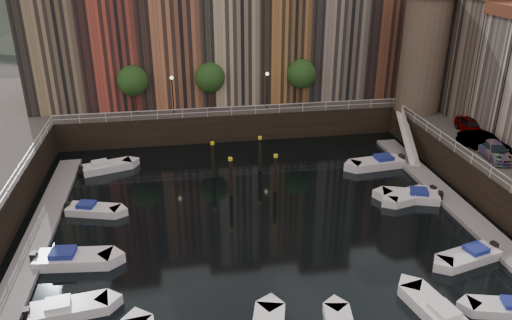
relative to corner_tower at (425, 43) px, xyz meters
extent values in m
plane|color=black|center=(-20.00, -14.50, -10.19)|extent=(200.00, 200.00, 0.00)
cube|color=black|center=(-20.00, 11.50, -8.69)|extent=(80.00, 20.00, 3.00)
cube|color=gray|center=(-36.20, -15.50, -10.02)|extent=(2.00, 28.00, 0.35)
cube|color=gray|center=(-3.80, -15.50, -10.02)|extent=(2.00, 28.00, 0.35)
cube|color=#8A7758|center=(-38.00, 9.00, -0.19)|extent=(6.00, 10.00, 14.00)
cube|color=#A74334|center=(-32.10, 9.00, 0.81)|extent=(5.80, 10.00, 16.00)
cube|color=#B76F4B|center=(-25.95, 9.00, -0.44)|extent=(6.50, 10.00, 13.50)
cube|color=#C5AE8B|center=(-19.60, 9.00, 0.31)|extent=(6.20, 10.00, 15.00)
cube|color=#A7743D|center=(-13.70, 9.00, 0.06)|extent=(5.60, 10.00, 14.50)
cube|color=gray|center=(-7.70, 9.00, 1.06)|extent=(6.40, 10.00, 16.50)
cube|color=brown|center=(-1.50, 9.00, -0.69)|extent=(6.00, 10.00, 13.00)
cube|color=tan|center=(4.45, 9.00, 0.56)|extent=(5.90, 10.00, 15.50)
cube|color=#6D5F52|center=(6.50, -2.50, -1.19)|extent=(9.00, 8.00, 12.00)
cylinder|color=#6B5B4C|center=(0.00, 0.00, -1.19)|extent=(4.60, 4.60, 12.00)
cylinder|color=black|center=(-30.00, 3.70, -5.99)|extent=(0.30, 0.30, 2.40)
sphere|color=#1E4719|center=(-30.00, 3.70, -3.59)|extent=(3.20, 3.20, 3.20)
cylinder|color=black|center=(-22.00, 3.70, -5.99)|extent=(0.30, 0.30, 2.40)
sphere|color=#1E4719|center=(-22.00, 3.70, -3.59)|extent=(3.20, 3.20, 3.20)
cylinder|color=black|center=(-12.00, 3.70, -5.99)|extent=(0.30, 0.30, 2.40)
sphere|color=#1E4719|center=(-12.00, 3.70, -3.59)|extent=(3.20, 3.20, 3.20)
cylinder|color=black|center=(-26.00, 2.70, -5.19)|extent=(0.12, 0.12, 4.00)
sphere|color=#FFD88C|center=(-26.00, 2.70, -3.19)|extent=(0.36, 0.36, 0.36)
cylinder|color=black|center=(-16.00, 2.70, -5.19)|extent=(0.12, 0.12, 4.00)
sphere|color=#FFD88C|center=(-16.00, 2.70, -3.19)|extent=(0.36, 0.36, 0.36)
cube|color=white|center=(-20.00, 1.50, -6.24)|extent=(36.00, 0.08, 0.08)
cube|color=white|center=(-20.00, 1.50, -6.69)|extent=(36.00, 0.06, 0.06)
cube|color=white|center=(-2.00, -15.50, -6.24)|extent=(0.08, 34.00, 0.08)
cube|color=white|center=(-2.00, -15.50, -6.69)|extent=(0.06, 34.00, 0.06)
cube|color=white|center=(-38.00, -15.50, -6.24)|extent=(0.08, 34.00, 0.08)
cube|color=white|center=(-38.00, -15.50, -6.69)|extent=(0.06, 34.00, 0.06)
cube|color=white|center=(-2.90, -4.50, -8.44)|extent=(2.78, 8.26, 2.81)
cube|color=white|center=(-2.90, -4.50, -7.94)|extent=(1.93, 8.32, 3.65)
cylinder|color=black|center=(-21.57, -10.73, -8.69)|extent=(0.32, 0.32, 3.60)
cylinder|color=yellow|center=(-21.57, -10.73, -6.84)|extent=(0.36, 0.36, 0.25)
cylinder|color=black|center=(-22.74, -6.98, -8.69)|extent=(0.32, 0.32, 3.60)
cylinder|color=yellow|center=(-22.74, -6.98, -6.84)|extent=(0.36, 0.36, 0.25)
cylinder|color=black|center=(-17.73, -10.70, -8.69)|extent=(0.32, 0.32, 3.60)
cylinder|color=yellow|center=(-17.73, -10.70, -6.84)|extent=(0.36, 0.36, 0.25)
cylinder|color=black|center=(-18.33, -6.34, -8.69)|extent=(0.32, 0.32, 3.60)
cylinder|color=yellow|center=(-18.33, -6.34, -6.84)|extent=(0.36, 0.36, 0.25)
cube|color=white|center=(-32.55, -23.89, -9.90)|extent=(4.51, 2.22, 0.74)
cube|color=white|center=(-33.13, -23.97, -9.46)|extent=(1.52, 1.35, 0.49)
cube|color=black|center=(-34.79, -24.18, -9.65)|extent=(0.40, 0.53, 0.69)
cube|color=white|center=(-33.10, -18.90, -9.86)|extent=(5.08, 2.40, 0.84)
cube|color=navy|center=(-33.76, -18.83, -9.36)|extent=(1.69, 1.50, 0.56)
cube|color=black|center=(-35.65, -18.63, -9.58)|extent=(0.45, 0.60, 0.78)
cube|color=white|center=(-32.71, -12.09, -9.92)|extent=(4.36, 2.64, 0.70)
cube|color=navy|center=(-33.24, -11.94, -9.50)|extent=(1.56, 1.43, 0.46)
cube|color=black|center=(-34.76, -11.50, -9.68)|extent=(0.44, 0.54, 0.65)
cube|color=white|center=(-32.53, -3.80, -9.89)|extent=(4.80, 3.00, 0.77)
cube|color=white|center=(-33.11, -3.99, -9.43)|extent=(1.73, 1.60, 0.51)
cube|color=black|center=(-34.77, -4.51, -9.63)|extent=(0.49, 0.59, 0.71)
cube|color=white|center=(-7.71, -27.92, -9.93)|extent=(4.10, 2.42, 0.66)
cube|color=white|center=(-6.92, -22.90, -9.90)|extent=(4.65, 2.73, 0.75)
cube|color=navy|center=(-6.34, -22.75, -9.45)|extent=(1.64, 1.50, 0.50)
cube|color=black|center=(-4.71, -22.33, -9.65)|extent=(0.46, 0.57, 0.70)
cube|color=white|center=(-6.89, -14.04, -9.88)|extent=(4.86, 3.10, 0.77)
cube|color=navy|center=(-6.30, -14.23, -9.42)|extent=(1.76, 1.63, 0.52)
cube|color=black|center=(-4.64, -14.79, -9.63)|extent=(0.51, 0.60, 0.72)
cube|color=white|center=(-6.87, -14.13, -9.90)|extent=(4.58, 2.66, 0.73)
cube|color=white|center=(-6.30, -13.99, -9.46)|extent=(1.61, 1.47, 0.49)
cube|color=black|center=(-4.68, -13.59, -9.66)|extent=(0.45, 0.56, 0.68)
cube|color=white|center=(-7.14, -7.29, -9.86)|extent=(5.12, 2.41, 0.84)
cube|color=navy|center=(-6.47, -7.22, -9.35)|extent=(1.70, 1.50, 0.56)
cube|color=black|center=(-4.57, -7.03, -9.58)|extent=(0.45, 0.60, 0.79)
cube|color=white|center=(-11.73, -27.54, -9.88)|extent=(2.73, 4.94, 0.80)
cube|color=white|center=(-11.60, -28.16, -9.40)|extent=(1.55, 1.72, 0.53)
imported|color=gray|center=(1.71, -7.72, -6.45)|extent=(2.33, 4.56, 1.48)
imported|color=gray|center=(0.44, -11.86, -6.44)|extent=(3.03, 4.85, 1.51)
imported|color=gray|center=(0.45, -13.51, -6.54)|extent=(2.43, 4.74, 1.32)
camera|label=1|loc=(-25.64, -48.31, 9.65)|focal=35.00mm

